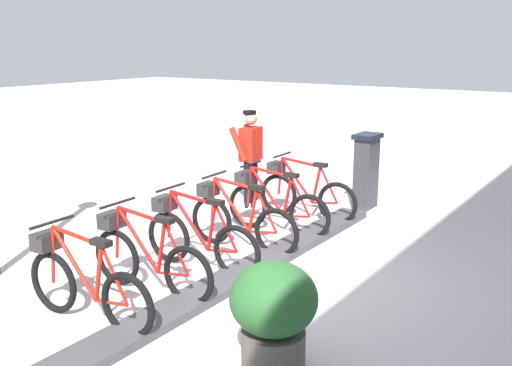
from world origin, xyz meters
The scene contains 11 objects.
ground_plane centered at (0.00, 0.00, 0.00)m, with size 60.00×60.00×0.00m, color silver.
dock_rail_base centered at (0.00, 0.00, 0.05)m, with size 0.44×6.10×0.10m, color #47474C.
payment_kiosk centered at (0.05, -3.58, 0.67)m, with size 0.36×0.52×1.28m.
bike_docked_0 centered at (0.62, -2.45, 0.43)m, with size 1.72×0.54×1.02m.
bike_docked_1 centered at (0.62, -1.56, 0.43)m, with size 1.72×0.54×1.02m.
bike_docked_2 centered at (0.62, -0.68, 0.43)m, with size 1.72×0.54×1.02m.
bike_docked_3 centered at (0.62, 0.20, 0.43)m, with size 1.72×0.54×1.02m.
bike_docked_4 centered at (0.62, 1.09, 0.43)m, with size 1.72×0.54×1.02m.
bike_docked_5 centered at (0.62, 1.97, 0.43)m, with size 1.72×0.54×1.02m.
worker_near_rack centered at (1.71, -2.52, 0.91)m, with size 0.49×0.66×1.66m.
planter_bush centered at (-1.42, 1.62, 0.54)m, with size 0.76×0.76×0.97m.
Camera 1 is at (-3.91, 5.54, 2.78)m, focal length 41.45 mm.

